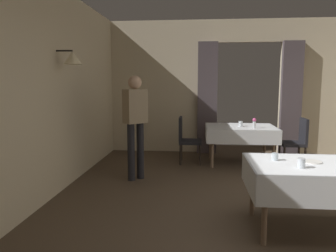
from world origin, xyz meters
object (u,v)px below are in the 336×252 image
at_px(plate_mid_d, 311,162).
at_px(glass_far_b, 241,124).
at_px(dining_table_far, 240,131).
at_px(chair_far_left, 186,138).
at_px(glass_mid_c, 301,163).
at_px(glass_mid_b, 275,157).
at_px(dining_table_mid, 308,173).
at_px(flower_vase_far, 254,123).
at_px(chair_far_right, 297,140).
at_px(person_waiter_by_doorway, 135,119).

height_order(plate_mid_d, glass_far_b, glass_far_b).
distance_m(dining_table_far, chair_far_left, 1.08).
xyz_separation_m(glass_mid_c, glass_far_b, (-0.21, 3.14, 0.00)).
bearing_deg(glass_mid_b, glass_far_b, 90.39).
relative_size(dining_table_mid, flower_vase_far, 6.51).
height_order(chair_far_right, flower_vase_far, flower_vase_far).
bearing_deg(glass_mid_c, chair_far_left, 112.48).
xyz_separation_m(chair_far_right, person_waiter_by_doorway, (-2.93, -1.17, 0.51)).
xyz_separation_m(chair_far_right, glass_mid_c, (-0.86, -3.05, 0.28)).
height_order(glass_mid_c, flower_vase_far, flower_vase_far).
height_order(glass_mid_b, person_waiter_by_doorway, person_waiter_by_doorway).
relative_size(chair_far_right, flower_vase_far, 4.80).
height_order(dining_table_far, chair_far_left, chair_far_left).
bearing_deg(glass_mid_b, dining_table_far, 90.38).
bearing_deg(person_waiter_by_doorway, chair_far_left, 56.68).
distance_m(flower_vase_far, glass_far_b, 0.33).
relative_size(chair_far_left, plate_mid_d, 4.32).
bearing_deg(glass_far_b, plate_mid_d, -82.22).
distance_m(dining_table_mid, flower_vase_far, 2.72).
height_order(glass_mid_c, glass_far_b, glass_far_b).
distance_m(dining_table_mid, plate_mid_d, 0.13).
bearing_deg(dining_table_far, glass_mid_c, -86.19).
bearing_deg(glass_mid_c, dining_table_far, 93.81).
relative_size(dining_table_far, glass_far_b, 13.10).
xyz_separation_m(chair_far_left, flower_vase_far, (1.29, -0.18, 0.34)).
bearing_deg(dining_table_far, flower_vase_far, -48.87).
relative_size(chair_far_right, chair_far_left, 1.00).
bearing_deg(glass_far_b, glass_mid_b, -89.61).
xyz_separation_m(glass_mid_c, flower_vase_far, (0.01, 2.90, 0.05)).
bearing_deg(glass_mid_c, dining_table_mid, 55.19).
relative_size(dining_table_far, glass_mid_b, 16.48).
bearing_deg(chair_far_left, plate_mid_d, -62.76).
bearing_deg(person_waiter_by_doorway, glass_mid_c, -42.30).
xyz_separation_m(chair_far_left, glass_mid_c, (1.28, -3.09, 0.28)).
height_order(dining_table_far, plate_mid_d, plate_mid_d).
height_order(dining_table_far, glass_mid_c, glass_mid_c).
bearing_deg(person_waiter_by_doorway, dining_table_mid, -37.48).
relative_size(glass_mid_b, flower_vase_far, 0.43).
distance_m(glass_mid_c, glass_far_b, 3.14).
bearing_deg(dining_table_far, chair_far_left, -176.15).
height_order(glass_mid_b, glass_mid_c, glass_mid_c).
relative_size(chair_far_left, glass_mid_b, 11.23).
bearing_deg(chair_far_left, dining_table_mid, -64.01).
xyz_separation_m(flower_vase_far, glass_far_b, (-0.22, 0.23, -0.05)).
relative_size(chair_far_right, glass_mid_b, 11.23).
relative_size(glass_mid_c, glass_far_b, 0.96).
distance_m(dining_table_far, glass_mid_b, 2.86).
distance_m(chair_far_left, glass_mid_c, 3.35).
bearing_deg(plate_mid_d, dining_table_far, 97.71).
distance_m(dining_table_mid, glass_mid_b, 0.37).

